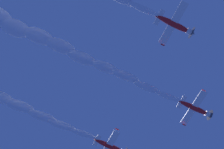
% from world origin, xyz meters
% --- Properties ---
extents(airplane_lead, '(8.18, 8.65, 3.30)m').
position_xyz_m(airplane_lead, '(6.08, -6.03, 56.93)').
color(airplane_lead, red).
extents(airplane_left_wingman, '(8.21, 8.61, 3.23)m').
position_xyz_m(airplane_left_wingman, '(-14.51, -0.40, 55.31)').
color(airplane_left_wingman, red).
extents(airplane_right_wingman, '(8.23, 8.60, 3.61)m').
position_xyz_m(airplane_right_wingman, '(3.08, -26.06, 55.89)').
color(airplane_right_wingman, red).
extents(smoke_trail_lead, '(41.94, 29.98, 7.56)m').
position_xyz_m(smoke_trail_lead, '(-23.94, -26.29, 60.48)').
color(smoke_trail_lead, white).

